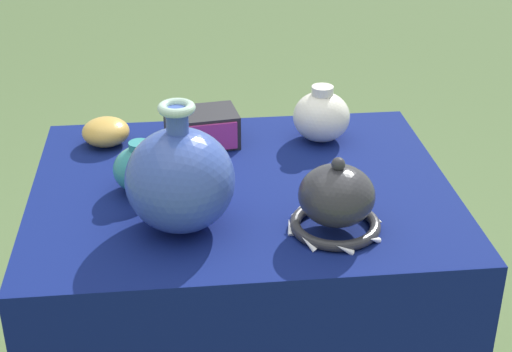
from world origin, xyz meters
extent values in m
cylinder|color=olive|center=(-0.40, 0.31, 0.38)|extent=(0.04, 0.04, 0.75)
cylinder|color=olive|center=(0.40, 0.31, 0.38)|extent=(0.04, 0.04, 0.75)
cube|color=olive|center=(0.00, 0.00, 0.77)|extent=(0.90, 0.72, 0.03)
cube|color=navy|center=(0.00, 0.00, 0.78)|extent=(0.92, 0.74, 0.01)
cube|color=navy|center=(0.00, -0.37, 0.68)|extent=(0.92, 0.01, 0.21)
ellipsoid|color=#3851A8|center=(-0.13, -0.16, 0.89)|extent=(0.21, 0.21, 0.21)
cylinder|color=#3851A8|center=(-0.13, -0.16, 1.02)|extent=(0.04, 0.04, 0.05)
torus|color=#A8CCB7|center=(-0.13, -0.16, 1.04)|extent=(0.07, 0.07, 0.02)
torus|color=#2D2D33|center=(0.17, -0.21, 0.80)|extent=(0.18, 0.18, 0.02)
ellipsoid|color=#2D2D33|center=(0.17, -0.21, 0.86)|extent=(0.15, 0.15, 0.12)
sphere|color=#2D2D33|center=(0.17, -0.21, 0.93)|extent=(0.03, 0.03, 0.03)
cone|color=white|center=(0.26, -0.21, 0.80)|extent=(0.01, 0.04, 0.03)
cone|color=white|center=(0.23, -0.14, 0.80)|extent=(0.04, 0.04, 0.03)
cone|color=white|center=(0.17, -0.12, 0.80)|extent=(0.04, 0.01, 0.03)
cone|color=white|center=(0.10, -0.14, 0.80)|extent=(0.04, 0.04, 0.03)
cone|color=white|center=(0.08, -0.21, 0.80)|extent=(0.01, 0.04, 0.03)
cone|color=white|center=(0.10, -0.27, 0.80)|extent=(0.04, 0.04, 0.03)
cone|color=white|center=(0.17, -0.30, 0.80)|extent=(0.04, 0.01, 0.03)
cone|color=white|center=(0.23, -0.27, 0.80)|extent=(0.04, 0.04, 0.03)
cube|color=#232328|center=(-0.08, 0.22, 0.83)|extent=(0.18, 0.14, 0.08)
cube|color=#B23384|center=(-0.07, 0.16, 0.83)|extent=(0.15, 0.03, 0.07)
ellipsoid|color=white|center=(0.22, 0.21, 0.85)|extent=(0.14, 0.14, 0.12)
cylinder|color=white|center=(0.22, 0.21, 0.92)|extent=(0.05, 0.05, 0.02)
ellipsoid|color=teal|center=(-0.22, 0.00, 0.84)|extent=(0.12, 0.12, 0.10)
cylinder|color=teal|center=(-0.22, 0.00, 0.89)|extent=(0.05, 0.05, 0.02)
ellipsoid|color=gold|center=(-0.31, 0.24, 0.82)|extent=(0.11, 0.11, 0.07)
camera|label=1|loc=(-0.13, -1.52, 1.60)|focal=55.00mm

